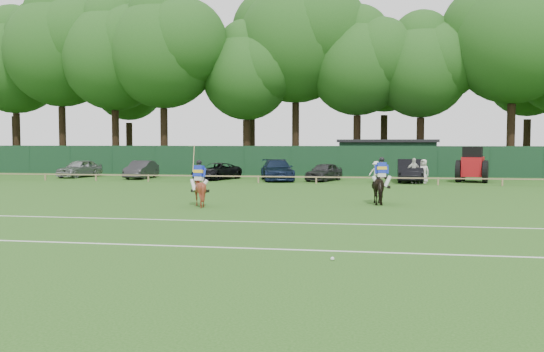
% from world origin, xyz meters
% --- Properties ---
extents(ground, '(160.00, 160.00, 0.00)m').
position_xyz_m(ground, '(0.00, 0.00, 0.00)').
color(ground, '#1E4C14').
rests_on(ground, ground).
extents(horse_dark, '(1.11, 1.97, 1.57)m').
position_xyz_m(horse_dark, '(5.10, 5.69, 0.79)').
color(horse_dark, black).
rests_on(horse_dark, ground).
extents(horse_chestnut, '(1.44, 1.55, 1.45)m').
position_xyz_m(horse_chestnut, '(-2.84, 3.48, 0.72)').
color(horse_chestnut, maroon).
rests_on(horse_chestnut, ground).
extents(sedan_silver, '(2.49, 4.42, 1.42)m').
position_xyz_m(sedan_silver, '(-18.40, 21.97, 0.71)').
color(sedan_silver, '#96999A').
rests_on(sedan_silver, ground).
extents(sedan_grey, '(1.59, 4.23, 1.38)m').
position_xyz_m(sedan_grey, '(-12.89, 21.30, 0.69)').
color(sedan_grey, '#2D2D2F').
rests_on(sedan_grey, ground).
extents(suv_black, '(3.46, 4.93, 1.25)m').
position_xyz_m(suv_black, '(-6.82, 21.04, 0.62)').
color(suv_black, black).
rests_on(suv_black, ground).
extents(sedan_navy, '(3.44, 5.67, 1.54)m').
position_xyz_m(sedan_navy, '(-2.14, 20.83, 0.77)').
color(sedan_navy, '#111D36').
rests_on(sedan_navy, ground).
extents(hatch_grey, '(2.83, 4.17, 1.32)m').
position_xyz_m(hatch_grey, '(1.29, 20.92, 0.66)').
color(hatch_grey, '#303032').
rests_on(hatch_grey, ground).
extents(estate_black, '(1.84, 4.91, 1.60)m').
position_xyz_m(estate_black, '(7.38, 20.92, 0.80)').
color(estate_black, black).
rests_on(estate_black, ground).
extents(spectator_left, '(1.04, 0.70, 1.51)m').
position_xyz_m(spectator_left, '(5.00, 19.34, 0.75)').
color(spectator_left, silver).
rests_on(spectator_left, ground).
extents(spectator_mid, '(1.09, 0.71, 1.73)m').
position_xyz_m(spectator_mid, '(7.52, 19.36, 0.86)').
color(spectator_mid, silver).
rests_on(spectator_mid, ground).
extents(spectator_right, '(0.96, 0.88, 1.65)m').
position_xyz_m(spectator_right, '(8.21, 19.53, 0.83)').
color(spectator_right, beige).
rests_on(spectator_right, ground).
extents(rider_dark, '(0.93, 0.43, 1.41)m').
position_xyz_m(rider_dark, '(5.10, 5.67, 1.50)').
color(rider_dark, silver).
rests_on(rider_dark, ground).
extents(rider_chestnut, '(0.93, 0.69, 2.05)m').
position_xyz_m(rider_chestnut, '(-2.85, 3.47, 1.41)').
color(rider_chestnut, silver).
rests_on(rider_chestnut, ground).
extents(polo_ball, '(0.09, 0.09, 0.09)m').
position_xyz_m(polo_ball, '(3.70, -7.18, 0.04)').
color(polo_ball, silver).
rests_on(polo_ball, ground).
extents(pitch_lines, '(60.00, 5.10, 0.01)m').
position_xyz_m(pitch_lines, '(0.00, -3.50, 0.01)').
color(pitch_lines, silver).
rests_on(pitch_lines, ground).
extents(pitch_rail, '(62.10, 0.10, 0.50)m').
position_xyz_m(pitch_rail, '(0.00, 18.00, 0.45)').
color(pitch_rail, '#997F5B').
rests_on(pitch_rail, ground).
extents(perimeter_fence, '(92.08, 0.08, 2.50)m').
position_xyz_m(perimeter_fence, '(0.00, 27.00, 1.25)').
color(perimeter_fence, '#14351E').
rests_on(perimeter_fence, ground).
extents(utility_shed, '(8.40, 4.40, 3.04)m').
position_xyz_m(utility_shed, '(6.00, 30.00, 1.54)').
color(utility_shed, '#14331E').
rests_on(utility_shed, ground).
extents(tree_row, '(96.00, 12.00, 21.00)m').
position_xyz_m(tree_row, '(2.00, 35.00, 0.00)').
color(tree_row, '#26561C').
rests_on(tree_row, ground).
extents(tractor, '(2.68, 3.38, 2.50)m').
position_xyz_m(tractor, '(11.72, 21.34, 1.18)').
color(tractor, '#A70F15').
rests_on(tractor, ground).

